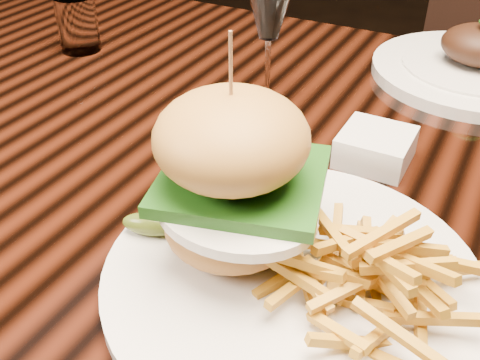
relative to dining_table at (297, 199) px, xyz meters
The scene contains 6 objects.
dining_table is the anchor object (origin of this frame).
burger_plate 0.26m from the dining_table, 71.33° to the right, with size 0.34×0.34×0.22m.
ramekin 0.13m from the dining_table, 11.35° to the left, with size 0.08×0.08×0.04m, color silver.
wine_glass 0.25m from the dining_table, 136.44° to the left, with size 0.07×0.07×0.19m.
water_tumbler 0.49m from the dining_table, 164.77° to the left, with size 0.07×0.07×0.09m, color white.
far_dish 0.37m from the dining_table, 64.43° to the left, with size 0.31×0.31×0.10m.
Camera 1 is at (0.21, -0.56, 1.12)m, focal length 42.00 mm.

